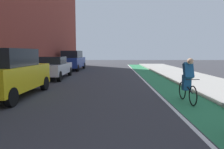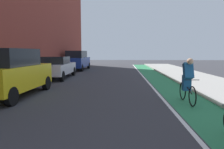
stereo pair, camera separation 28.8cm
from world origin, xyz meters
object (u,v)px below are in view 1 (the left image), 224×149
parked_sedan_white (53,67)px  parked_suv_blue (73,60)px  parked_suv_yellow_cab (8,72)px  cyclist_mid (188,79)px

parked_sedan_white → parked_suv_blue: bearing=90.0°
parked_suv_yellow_cab → parked_suv_blue: same height
parked_suv_yellow_cab → parked_suv_blue: (-0.00, 13.34, 0.00)m
parked_sedan_white → parked_suv_yellow_cab: bearing=-90.0°
parked_sedan_white → cyclist_mid: bearing=-45.4°
parked_suv_blue → cyclist_mid: size_ratio=2.76×
parked_suv_blue → parked_sedan_white: bearing=-90.0°
parked_sedan_white → parked_suv_blue: size_ratio=0.96×
parked_sedan_white → cyclist_mid: 9.95m
parked_suv_yellow_cab → parked_sedan_white: size_ratio=0.94×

